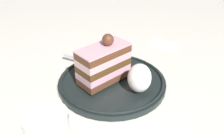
# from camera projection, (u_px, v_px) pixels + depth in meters

# --- Properties ---
(ground_plane) EXTENTS (2.40, 2.40, 0.00)m
(ground_plane) POSITION_uv_depth(u_px,v_px,m) (121.00, 86.00, 0.56)
(ground_plane) COLOR silver
(dessert_plate) EXTENTS (0.25, 0.25, 0.02)m
(dessert_plate) POSITION_uv_depth(u_px,v_px,m) (112.00, 81.00, 0.56)
(dessert_plate) COLOR black
(dessert_plate) RESTS_ON ground_plane
(cake_slice) EXTENTS (0.12, 0.12, 0.11)m
(cake_slice) POSITION_uv_depth(u_px,v_px,m) (104.00, 63.00, 0.53)
(cake_slice) COLOR brown
(cake_slice) RESTS_ON dessert_plate
(whipped_cream_dollop) EXTENTS (0.05, 0.05, 0.06)m
(whipped_cream_dollop) POSITION_uv_depth(u_px,v_px,m) (139.00, 78.00, 0.50)
(whipped_cream_dollop) COLOR white
(whipped_cream_dollop) RESTS_ON dessert_plate
(fork) EXTENTS (0.11, 0.06, 0.00)m
(fork) POSITION_uv_depth(u_px,v_px,m) (84.00, 60.00, 0.62)
(fork) COLOR silver
(fork) RESTS_ON dessert_plate
(folded_napkin) EXTENTS (0.11, 0.10, 0.00)m
(folded_napkin) POSITION_uv_depth(u_px,v_px,m) (163.00, 44.00, 0.74)
(folded_napkin) COLOR silver
(folded_napkin) RESTS_ON ground_plane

